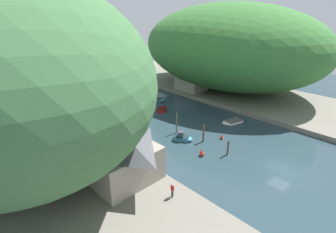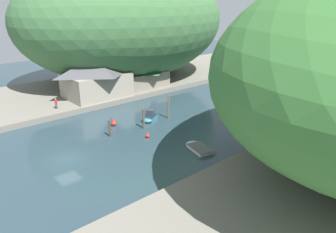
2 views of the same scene
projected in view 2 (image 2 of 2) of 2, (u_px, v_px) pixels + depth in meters
The scene contains 18 objects.
water_surface at pixel (232, 105), 56.05m from camera, with size 130.00×130.00×0.00m, color #283D47.
left_bank at pixel (146, 78), 72.93m from camera, with size 22.00×120.00×0.90m.
hillside_left at pixel (125, 21), 66.84m from camera, with size 32.39×45.35×23.99m.
waterfront_building at pixel (96, 76), 56.81m from camera, with size 8.36×11.19×7.14m.
boathouse_shed at pixel (141, 75), 64.13m from camera, with size 7.73×9.44×4.11m.
boat_open_rowboat at pixel (198, 147), 39.99m from camera, with size 4.46×2.90×0.43m.
boat_mid_channel at pixel (149, 117), 49.14m from camera, with size 2.95×3.46×1.55m.
boat_moored_right at pixel (226, 85), 67.37m from camera, with size 3.57×4.82×1.44m.
boat_yellow_tender at pixel (273, 108), 53.28m from camera, with size 3.44×5.00×1.51m.
boat_small_dinghy at pixel (319, 94), 61.19m from camera, with size 5.61×4.04×1.30m.
boat_near_quay at pixel (237, 112), 52.02m from camera, with size 3.42×3.10×0.66m.
boat_navy_launch at pixel (266, 88), 65.83m from camera, with size 2.97×4.74×0.59m.
mooring_post_nearest at pixel (110, 128), 43.20m from camera, with size 0.27×0.27×2.40m.
mooring_post_second at pixel (144, 118), 45.78m from camera, with size 0.31×0.31×2.97m.
mooring_post_middle at pixel (169, 107), 49.46m from camera, with size 0.23×0.23×3.72m.
channel_buoy_near at pixel (114, 123), 47.08m from camera, with size 0.72×0.72×1.08m.
channel_buoy_far at pixel (148, 135), 43.14m from camera, with size 0.54×0.54×0.81m.
person_on_quay at pixel (56, 103), 51.30m from camera, with size 0.29×0.41×1.69m.
Camera 2 is at (32.98, -13.22, 17.57)m, focal length 35.00 mm.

